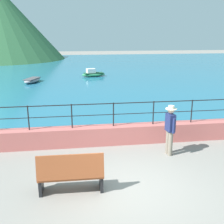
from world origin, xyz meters
TOP-DOWN VIEW (x-y plane):
  - ground_plane at (0.00, 0.00)m, footprint 120.00×120.00m
  - promenade_wall at (0.00, 3.20)m, footprint 20.00×0.56m
  - railing at (0.00, 3.20)m, footprint 18.44×0.04m
  - lake_water at (0.00, 25.84)m, footprint 64.00×44.32m
  - bench_main at (-1.60, -0.01)m, footprint 1.71×0.59m
  - person_walking at (1.75, 1.93)m, footprint 0.38×0.56m
  - boat_1 at (-4.79, 17.28)m, footprint 1.59×2.47m
  - boat_2 at (0.55, 19.89)m, footprint 2.44×1.39m

SIDE VIEW (x-z plane):
  - ground_plane at x=0.00m, z-range 0.00..0.00m
  - lake_water at x=0.00m, z-range 0.00..0.06m
  - boat_1 at x=-4.79m, z-range 0.08..0.44m
  - boat_2 at x=0.55m, z-range -0.05..0.71m
  - promenade_wall at x=0.00m, z-range 0.00..0.70m
  - bench_main at x=-1.60m, z-range -0.01..1.12m
  - person_walking at x=1.75m, z-range 0.10..1.85m
  - railing at x=0.00m, z-range 0.86..1.76m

